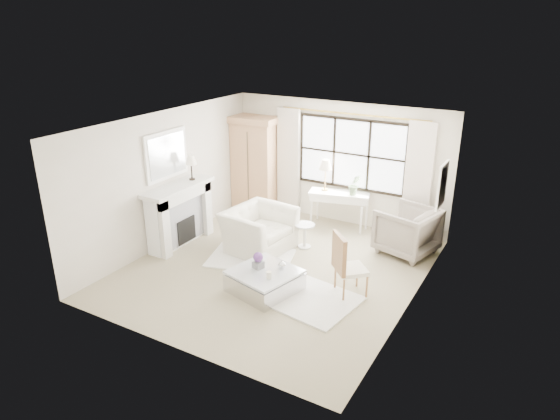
% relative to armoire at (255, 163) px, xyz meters
% --- Properties ---
extents(floor, '(5.50, 5.50, 0.00)m').
position_rel_armoire_xyz_m(floor, '(2.00, -2.46, -1.14)').
color(floor, tan).
rests_on(floor, ground).
extents(ceiling, '(5.50, 5.50, 0.00)m').
position_rel_armoire_xyz_m(ceiling, '(2.00, -2.46, 1.56)').
color(ceiling, white).
rests_on(ceiling, ground).
extents(wall_back, '(5.00, 0.00, 5.00)m').
position_rel_armoire_xyz_m(wall_back, '(2.00, 0.29, 0.21)').
color(wall_back, white).
rests_on(wall_back, ground).
extents(wall_front, '(5.00, 0.00, 5.00)m').
position_rel_armoire_xyz_m(wall_front, '(2.00, -5.21, 0.21)').
color(wall_front, beige).
rests_on(wall_front, ground).
extents(wall_left, '(0.00, 5.50, 5.50)m').
position_rel_armoire_xyz_m(wall_left, '(-0.50, -2.46, 0.21)').
color(wall_left, beige).
rests_on(wall_left, ground).
extents(wall_right, '(0.00, 5.50, 5.50)m').
position_rel_armoire_xyz_m(wall_right, '(4.50, -2.46, 0.21)').
color(wall_right, white).
rests_on(wall_right, ground).
extents(window_pane, '(2.40, 0.02, 1.50)m').
position_rel_armoire_xyz_m(window_pane, '(2.30, 0.27, 0.46)').
color(window_pane, white).
rests_on(window_pane, wall_back).
extents(window_frame, '(2.50, 0.04, 1.50)m').
position_rel_armoire_xyz_m(window_frame, '(2.30, 0.26, 0.46)').
color(window_frame, black).
rests_on(window_frame, wall_back).
extents(curtain_rod, '(3.30, 0.04, 0.04)m').
position_rel_armoire_xyz_m(curtain_rod, '(2.30, 0.21, 1.33)').
color(curtain_rod, '#A58539').
rests_on(curtain_rod, wall_back).
extents(curtain_left, '(0.55, 0.10, 2.47)m').
position_rel_armoire_xyz_m(curtain_left, '(0.80, 0.19, 0.10)').
color(curtain_left, beige).
rests_on(curtain_left, ground).
extents(curtain_right, '(0.55, 0.10, 2.47)m').
position_rel_armoire_xyz_m(curtain_right, '(3.80, 0.19, 0.10)').
color(curtain_right, silver).
rests_on(curtain_right, ground).
extents(fireplace, '(0.58, 1.66, 1.26)m').
position_rel_armoire_xyz_m(fireplace, '(-0.27, -2.46, -0.49)').
color(fireplace, white).
rests_on(fireplace, ground).
extents(mirror_frame, '(0.05, 1.15, 0.95)m').
position_rel_armoire_xyz_m(mirror_frame, '(-0.47, -2.46, 0.70)').
color(mirror_frame, white).
rests_on(mirror_frame, wall_left).
extents(mirror_glass, '(0.02, 1.00, 0.80)m').
position_rel_armoire_xyz_m(mirror_glass, '(-0.44, -2.46, 0.70)').
color(mirror_glass, silver).
rests_on(mirror_glass, wall_left).
extents(art_frame, '(0.04, 0.62, 0.82)m').
position_rel_armoire_xyz_m(art_frame, '(4.47, -0.76, 0.41)').
color(art_frame, white).
rests_on(art_frame, wall_right).
extents(art_canvas, '(0.01, 0.52, 0.72)m').
position_rel_armoire_xyz_m(art_canvas, '(4.45, -0.76, 0.41)').
color(art_canvas, beige).
rests_on(art_canvas, wall_right).
extents(mantel_lamp, '(0.22, 0.22, 0.51)m').
position_rel_armoire_xyz_m(mantel_lamp, '(-0.21, -2.05, 0.51)').
color(mantel_lamp, black).
rests_on(mantel_lamp, fireplace).
extents(armoire, '(1.15, 0.76, 2.24)m').
position_rel_armoire_xyz_m(armoire, '(0.00, 0.00, 0.00)').
color(armoire, tan).
rests_on(armoire, floor).
extents(console_table, '(1.37, 0.76, 0.80)m').
position_rel_armoire_xyz_m(console_table, '(2.20, -0.05, -0.74)').
color(console_table, white).
rests_on(console_table, floor).
extents(console_lamp, '(0.28, 0.28, 0.69)m').
position_rel_armoire_xyz_m(console_lamp, '(1.85, -0.06, 0.22)').
color(console_lamp, '#AA7E3B').
rests_on(console_lamp, console_table).
extents(orchid_plant, '(0.32, 0.30, 0.45)m').
position_rel_armoire_xyz_m(orchid_plant, '(2.53, -0.04, -0.11)').
color(orchid_plant, '#5E7B52').
rests_on(orchid_plant, console_table).
extents(side_table, '(0.40, 0.40, 0.51)m').
position_rel_armoire_xyz_m(side_table, '(2.05, -1.38, -0.81)').
color(side_table, silver).
rests_on(side_table, floor).
extents(rug_left, '(1.81, 1.50, 0.03)m').
position_rel_armoire_xyz_m(rug_left, '(1.38, -2.35, -1.13)').
color(rug_left, white).
rests_on(rug_left, floor).
extents(rug_right, '(1.80, 1.46, 0.03)m').
position_rel_armoire_xyz_m(rug_right, '(2.96, -3.11, -1.12)').
color(rug_right, white).
rests_on(rug_right, floor).
extents(club_armchair, '(1.28, 1.42, 0.84)m').
position_rel_armoire_xyz_m(club_armchair, '(1.29, -1.91, -0.72)').
color(club_armchair, white).
rests_on(club_armchair, floor).
extents(wingback_chair, '(1.26, 1.24, 0.94)m').
position_rel_armoire_xyz_m(wingback_chair, '(3.88, -0.60, -0.67)').
color(wingback_chair, gray).
rests_on(wingback_chair, floor).
extents(french_chair, '(0.68, 0.68, 1.08)m').
position_rel_armoire_xyz_m(french_chair, '(3.53, -2.63, -0.83)').
color(french_chair, '#A27044').
rests_on(french_chair, floor).
extents(coffee_table, '(1.21, 1.21, 0.38)m').
position_rel_armoire_xyz_m(coffee_table, '(2.24, -3.24, -0.96)').
color(coffee_table, silver).
rests_on(coffee_table, floor).
extents(planter_box, '(0.19, 0.19, 0.12)m').
position_rel_armoire_xyz_m(planter_box, '(2.10, -3.21, -0.70)').
color(planter_box, slate).
rests_on(planter_box, coffee_table).
extents(planter_flowers, '(0.17, 0.17, 0.17)m').
position_rel_armoire_xyz_m(planter_flowers, '(2.10, -3.21, -0.56)').
color(planter_flowers, '#5A3078').
rests_on(planter_flowers, planter_box).
extents(pillar_candle, '(0.09, 0.09, 0.12)m').
position_rel_armoire_xyz_m(pillar_candle, '(2.44, -3.43, -0.70)').
color(pillar_candle, beige).
rests_on(pillar_candle, coffee_table).
extents(coffee_vase, '(0.17, 0.17, 0.14)m').
position_rel_armoire_xyz_m(coffee_vase, '(2.44, -3.00, -0.69)').
color(coffee_vase, silver).
rests_on(coffee_vase, coffee_table).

